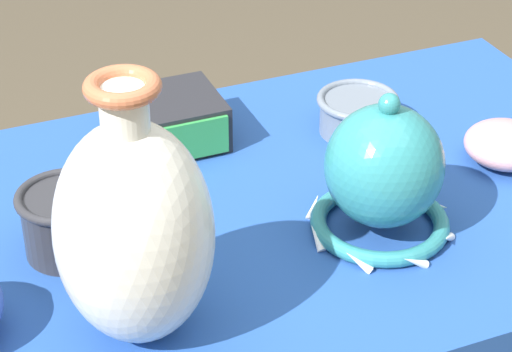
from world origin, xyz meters
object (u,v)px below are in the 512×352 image
object	(u,v)px
bowl_shallow_rose	(506,144)
cup_wide_charcoal	(66,219)
vase_dome_bell	(383,175)
vase_tall_bulbous	(134,231)
mosaic_tile_box	(171,120)
cup_wide_slate	(357,112)

from	to	relation	value
bowl_shallow_rose	cup_wide_charcoal	world-z (taller)	cup_wide_charcoal
vase_dome_bell	vase_tall_bulbous	bearing A→B (deg)	-168.54
bowl_shallow_rose	vase_tall_bulbous	bearing A→B (deg)	-165.86
mosaic_tile_box	bowl_shallow_rose	distance (m)	0.50
vase_tall_bulbous	vase_dome_bell	distance (m)	0.37
mosaic_tile_box	vase_tall_bulbous	bearing A→B (deg)	-113.25
vase_dome_bell	cup_wide_slate	size ratio (longest dim) A/B	1.64
vase_tall_bulbous	cup_wide_slate	xyz separation A→B (m)	(0.45, 0.32, -0.11)
cup_wide_slate	cup_wide_charcoal	xyz separation A→B (m)	(-0.49, -0.13, 0.02)
vase_dome_bell	mosaic_tile_box	world-z (taller)	vase_dome_bell
vase_dome_bell	cup_wide_slate	world-z (taller)	vase_dome_bell
cup_wide_slate	vase_tall_bulbous	bearing A→B (deg)	-144.63
cup_wide_slate	bowl_shallow_rose	world-z (taller)	cup_wide_slate
vase_tall_bulbous	vase_dome_bell	world-z (taller)	vase_tall_bulbous
cup_wide_charcoal	bowl_shallow_rose	bearing A→B (deg)	-2.86
vase_tall_bulbous	cup_wide_charcoal	world-z (taller)	vase_tall_bulbous
cup_wide_charcoal	vase_dome_bell	bearing A→B (deg)	-16.01
vase_dome_bell	cup_wide_charcoal	bearing A→B (deg)	163.99
vase_tall_bulbous	bowl_shallow_rose	distance (m)	0.64
cup_wide_slate	bowl_shallow_rose	xyz separation A→B (m)	(0.16, -0.16, -0.00)
vase_dome_bell	cup_wide_charcoal	xyz separation A→B (m)	(-0.40, 0.11, -0.04)
vase_tall_bulbous	vase_dome_bell	size ratio (longest dim) A/B	1.58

